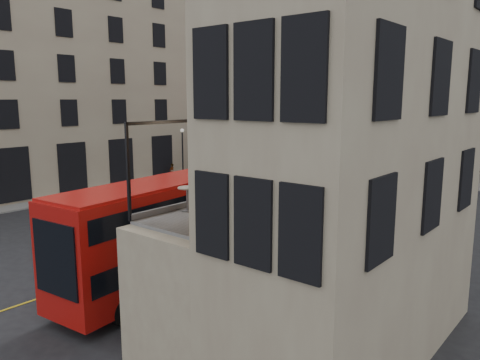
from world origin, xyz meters
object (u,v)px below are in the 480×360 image
Objects in this scene: car_a at (255,196)px; car_b at (335,178)px; cafe_table_near at (188,195)px; cafe_table_mid at (249,185)px; cyclist at (284,195)px; pedestrian_b at (364,161)px; car_c at (275,168)px; bus_far at (260,151)px; cafe_chair_c at (308,194)px; traffic_light_far at (261,151)px; cafe_chair_a at (227,210)px; bus_near at (174,225)px; traffic_light_near at (285,187)px; pedestrian_a at (265,165)px; pedestrian_e at (172,172)px; street_lamp_b at (361,153)px; bicycle at (259,213)px; street_lamp_a at (183,159)px; pedestrian_d at (434,176)px; pedestrian_c at (428,164)px; cafe_chair_b at (266,200)px; cafe_chair_d at (335,185)px; cafe_table_far at (290,175)px.

car_a is 0.96× the size of car_b.
cafe_table_near is 2.95m from cafe_table_mid.
cyclist reaches higher than pedestrian_b.
car_c is 2.81× the size of cyclist.
bus_far is 18.56× the size of cafe_table_mid.
car_c is at bearing 127.14° from cafe_chair_c.
cafe_chair_a reaches higher than traffic_light_far.
cafe_chair_c is at bearing 4.33° from bus_near.
traffic_light_near is 2.15× the size of cyclist.
cyclist is at bearing 119.68° from cafe_chair_a.
bus_near is 32.79m from pedestrian_a.
cafe_chair_a reaches higher than cafe_chair_c.
car_a is 2.20× the size of pedestrian_e.
car_a is at bearing -90.03° from street_lamp_b.
traffic_light_far is at bearing 125.44° from cafe_chair_a.
car_b is at bearing -15.88° from bicycle.
cafe_chair_c is at bearing 47.00° from pedestrian_e.
pedestrian_b is (5.83, 12.73, -1.86)m from bus_far.
street_lamp_a is at bearing -143.01° from pedestrian_b.
pedestrian_b is 43.97m from cafe_chair_a.
pedestrian_a is 2.14× the size of cafe_table_near.
pedestrian_e is (-6.02, -9.54, 0.13)m from car_c.
cafe_chair_a is (22.10, -31.88, 4.04)m from pedestrian_a.
cafe_table_mid is (3.36, -33.03, 4.20)m from pedestrian_d.
pedestrian_e reaches higher than car_a.
street_lamp_a reaches higher than bus_far.
car_c is 15.27m from cyclist.
street_lamp_a is at bearing 26.21° from pedestrian_c.
street_lamp_b reaches higher than pedestrian_c.
cafe_chair_b is (26.04, -19.37, 4.00)m from pedestrian_e.
car_c is at bearing -138.84° from street_lamp_b.
bicycle is (-3.84, 11.35, -2.22)m from bus_near.
cafe_table_mid is at bearing -53.80° from traffic_light_far.
pedestrian_a is at bearing 128.80° from cafe_chair_c.
pedestrian_c is (5.34, 24.71, 0.28)m from car_a.
bicycle is at bearing 139.28° from cafe_chair_d.
street_lamp_a and street_lamp_b have the same top height.
pedestrian_d is at bearing 61.95° from car_a.
cafe_chair_a reaches higher than pedestrian_d.
car_a is at bearing -84.41° from car_b.
pedestrian_c is (0.33, 28.00, -1.51)m from traffic_light_near.
cafe_table_mid is 0.76× the size of cafe_chair_a.
pedestrian_e is 32.70m from cafe_chair_b.
cafe_chair_b is at bearing 136.64° from car_c.
cafe_chair_c is (12.64, -25.97, 4.19)m from car_b.
cafe_chair_c is at bearing -49.93° from bus_far.
pedestrian_e is at bearing -129.72° from street_lamp_b.
bus_far is 7.01× the size of cyclist.
traffic_light_far is at bearing 53.06° from pedestrian_d.
car_b is 26.94m from cafe_table_far.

